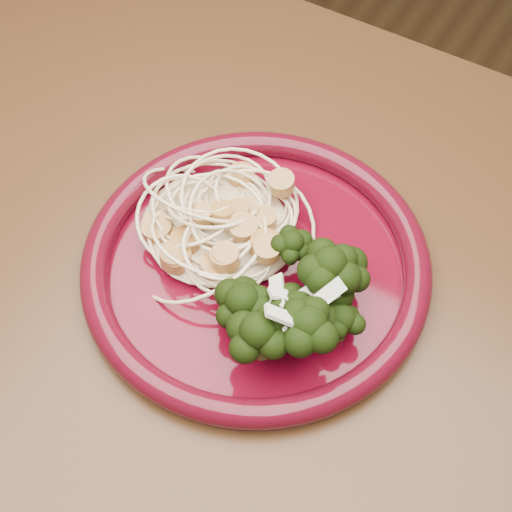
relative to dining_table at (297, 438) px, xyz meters
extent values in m
cube|color=#472814|center=(0.00, 0.00, 0.08)|extent=(1.20, 0.80, 0.04)
cylinder|color=#472814|center=(-0.55, 0.35, -0.30)|extent=(0.06, 0.06, 0.71)
cylinder|color=#4D0412|center=(-0.08, 0.07, 0.10)|extent=(0.34, 0.34, 0.01)
torus|color=#4D0915|center=(-0.08, 0.07, 0.11)|extent=(0.34, 0.34, 0.02)
ellipsoid|color=beige|center=(-0.13, 0.08, 0.12)|extent=(0.16, 0.15, 0.03)
ellipsoid|color=black|center=(-0.03, 0.05, 0.13)|extent=(0.13, 0.17, 0.05)
camera|label=1|loc=(0.08, -0.20, 0.58)|focal=50.00mm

